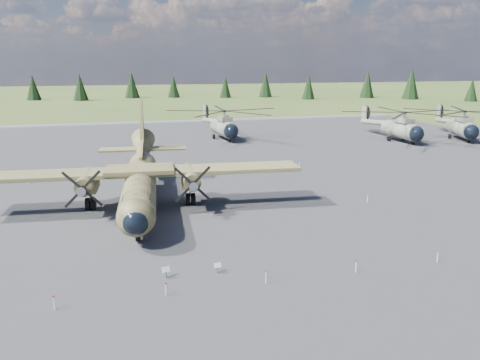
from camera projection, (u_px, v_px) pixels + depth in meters
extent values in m
plane|color=#4B5827|center=(196.00, 217.00, 40.40)|extent=(500.00, 500.00, 0.00)
cube|color=slate|center=(180.00, 188.00, 49.78)|extent=(120.00, 120.00, 0.04)
cylinder|color=#383C20|center=(140.00, 186.00, 41.68)|extent=(4.34, 18.24, 2.81)
sphere|color=#383C20|center=(136.00, 218.00, 33.06)|extent=(2.98, 2.98, 2.75)
sphere|color=black|center=(136.00, 221.00, 32.54)|extent=(2.19, 2.19, 2.02)
cube|color=black|center=(136.00, 201.00, 34.41)|extent=(2.14, 1.77, 0.55)
cone|color=#383C20|center=(143.00, 150.00, 52.74)|extent=(3.33, 7.11, 4.23)
cube|color=#959899|center=(141.00, 195.00, 42.92)|extent=(2.41, 6.16, 0.50)
cube|color=#323D1F|center=(140.00, 172.00, 41.88)|extent=(29.29, 5.88, 0.35)
cube|color=#383C20|center=(140.00, 169.00, 41.83)|extent=(6.31, 4.11, 0.35)
cylinder|color=#383C20|center=(87.00, 181.00, 40.97)|extent=(1.94, 5.33, 1.51)
cube|color=#383C20|center=(89.00, 186.00, 41.90)|extent=(1.79, 3.53, 0.80)
cone|color=gray|center=(82.00, 190.00, 37.86)|extent=(0.84, 0.96, 0.76)
cylinder|color=black|center=(91.00, 204.00, 42.32)|extent=(0.97, 1.18, 1.10)
cylinder|color=#383C20|center=(190.00, 176.00, 42.48)|extent=(1.94, 5.33, 1.51)
cube|color=#383C20|center=(190.00, 181.00, 43.41)|extent=(1.79, 3.53, 0.80)
cone|color=gray|center=(193.00, 185.00, 39.37)|extent=(0.84, 0.96, 0.76)
cylinder|color=black|center=(191.00, 199.00, 43.83)|extent=(0.97, 1.18, 1.10)
cube|color=#383C20|center=(142.00, 151.00, 48.95)|extent=(0.93, 7.58, 1.68)
cube|color=#323D1F|center=(143.00, 149.00, 53.20)|extent=(9.79, 3.02, 0.22)
cylinder|color=gray|center=(137.00, 226.00, 34.46)|extent=(0.15, 0.15, 0.90)
cylinder|color=black|center=(138.00, 235.00, 34.64)|extent=(0.43, 0.96, 0.94)
cylinder|color=gray|center=(224.00, 128.00, 80.40)|extent=(3.35, 7.90, 2.67)
sphere|color=black|center=(231.00, 132.00, 76.91)|extent=(2.67, 2.67, 2.46)
sphere|color=gray|center=(217.00, 125.00, 83.91)|extent=(2.67, 2.67, 2.46)
cube|color=gray|center=(225.00, 119.00, 79.60)|extent=(2.12, 3.57, 0.80)
cylinder|color=gray|center=(224.00, 114.00, 79.40)|extent=(0.42, 0.42, 1.07)
cylinder|color=gray|center=(211.00, 121.00, 87.47)|extent=(1.71, 9.17, 1.53)
cube|color=gray|center=(205.00, 112.00, 90.79)|extent=(0.37, 1.51, 2.56)
cylinder|color=black|center=(207.00, 112.00, 90.92)|extent=(0.31, 2.77, 2.78)
cylinder|color=black|center=(230.00, 140.00, 77.86)|extent=(0.36, 0.75, 0.73)
cylinder|color=black|center=(214.00, 136.00, 81.47)|extent=(0.40, 0.88, 0.85)
cylinder|color=gray|center=(214.00, 133.00, 81.34)|extent=(0.16, 0.16, 1.55)
cylinder|color=black|center=(229.00, 136.00, 82.43)|extent=(0.40, 0.88, 0.85)
cylinder|color=gray|center=(229.00, 132.00, 82.29)|extent=(0.16, 0.16, 1.55)
cylinder|color=gray|center=(402.00, 130.00, 77.90)|extent=(2.88, 7.79, 2.68)
sphere|color=black|center=(416.00, 134.00, 74.32)|extent=(2.53, 2.53, 2.47)
sphere|color=gray|center=(388.00, 127.00, 81.49)|extent=(2.53, 2.53, 2.47)
cube|color=gray|center=(404.00, 120.00, 77.08)|extent=(1.91, 3.48, 0.80)
cylinder|color=gray|center=(404.00, 115.00, 76.89)|extent=(0.40, 0.40, 1.07)
cylinder|color=gray|center=(376.00, 122.00, 85.14)|extent=(1.14, 9.17, 1.53)
cube|color=gray|center=(365.00, 113.00, 88.56)|extent=(0.27, 1.51, 2.57)
cylinder|color=black|center=(366.00, 113.00, 88.66)|extent=(0.14, 2.79, 2.79)
cylinder|color=black|center=(413.00, 143.00, 75.29)|extent=(0.32, 0.74, 0.73)
cylinder|color=black|center=(389.00, 139.00, 79.08)|extent=(0.34, 0.87, 0.86)
cylinder|color=gray|center=(389.00, 135.00, 78.95)|extent=(0.15, 0.15, 1.55)
cylinder|color=black|center=(404.00, 138.00, 79.87)|extent=(0.34, 0.87, 0.86)
cylinder|color=gray|center=(404.00, 135.00, 79.73)|extent=(0.15, 0.15, 1.55)
cylinder|color=gray|center=(462.00, 129.00, 79.88)|extent=(4.99, 8.14, 2.67)
sphere|color=black|center=(471.00, 132.00, 76.17)|extent=(3.11, 3.11, 2.46)
sphere|color=gray|center=(454.00, 126.00, 83.60)|extent=(3.11, 3.11, 2.46)
cube|color=gray|center=(464.00, 119.00, 79.05)|extent=(2.81, 3.82, 0.80)
cylinder|color=gray|center=(465.00, 114.00, 78.85)|extent=(0.49, 0.49, 1.07)
cylinder|color=gray|center=(446.00, 121.00, 87.38)|extent=(3.76, 8.93, 1.53)
cube|color=gray|center=(439.00, 112.00, 90.93)|extent=(0.70, 1.49, 2.56)
cylinder|color=black|center=(441.00, 112.00, 90.91)|extent=(0.95, 2.65, 2.78)
cylinder|color=black|center=(469.00, 141.00, 77.16)|extent=(0.52, 0.78, 0.73)
cylinder|color=black|center=(450.00, 136.00, 81.59)|extent=(0.58, 0.91, 0.85)
cylinder|color=gray|center=(450.00, 133.00, 81.45)|extent=(0.19, 0.19, 1.55)
cylinder|color=black|center=(467.00, 137.00, 81.40)|extent=(0.58, 0.91, 0.85)
cylinder|color=gray|center=(467.00, 133.00, 81.27)|extent=(0.19, 0.19, 1.55)
cube|color=gray|center=(166.00, 273.00, 28.91)|extent=(0.11, 0.11, 0.61)
cube|color=silver|center=(166.00, 269.00, 28.79)|extent=(0.53, 0.33, 0.34)
cube|color=gray|center=(217.00, 269.00, 29.60)|extent=(0.09, 0.09, 0.57)
cube|color=silver|center=(218.00, 265.00, 29.48)|extent=(0.48, 0.26, 0.32)
cylinder|color=silver|center=(54.00, 303.00, 25.17)|extent=(0.07, 0.07, 0.80)
cylinder|color=red|center=(53.00, 296.00, 25.07)|extent=(0.12, 0.12, 0.10)
cylinder|color=silver|center=(166.00, 289.00, 26.66)|extent=(0.07, 0.07, 0.80)
cylinder|color=red|center=(166.00, 283.00, 26.56)|extent=(0.12, 0.12, 0.10)
cylinder|color=silver|center=(266.00, 277.00, 28.15)|extent=(0.07, 0.07, 0.80)
cylinder|color=red|center=(266.00, 271.00, 28.05)|extent=(0.12, 0.12, 0.10)
cylinder|color=silver|center=(356.00, 267.00, 29.64)|extent=(0.07, 0.07, 0.80)
cylinder|color=red|center=(356.00, 261.00, 29.54)|extent=(0.12, 0.12, 0.10)
cylinder|color=silver|center=(438.00, 257.00, 31.13)|extent=(0.07, 0.07, 0.80)
cylinder|color=red|center=(438.00, 251.00, 31.03)|extent=(0.12, 0.12, 0.10)
cylinder|color=silver|center=(27.00, 180.00, 51.33)|extent=(0.07, 0.07, 0.80)
cylinder|color=red|center=(27.00, 177.00, 51.24)|extent=(0.12, 0.12, 0.10)
cylinder|color=silver|center=(103.00, 176.00, 53.32)|extent=(0.07, 0.07, 0.80)
cylinder|color=red|center=(103.00, 172.00, 53.22)|extent=(0.12, 0.12, 0.10)
cylinder|color=silver|center=(173.00, 172.00, 55.30)|extent=(0.07, 0.07, 0.80)
cylinder|color=red|center=(173.00, 169.00, 55.21)|extent=(0.12, 0.12, 0.10)
cylinder|color=silver|center=(239.00, 168.00, 57.29)|extent=(0.07, 0.07, 0.80)
cylinder|color=red|center=(239.00, 165.00, 57.19)|extent=(0.12, 0.12, 0.10)
cylinder|color=silver|center=(300.00, 164.00, 59.28)|extent=(0.07, 0.07, 0.80)
cylinder|color=red|center=(300.00, 161.00, 59.18)|extent=(0.12, 0.12, 0.10)
cylinder|color=silver|center=(368.00, 199.00, 44.40)|extent=(0.07, 0.07, 0.80)
cylinder|color=red|center=(368.00, 195.00, 44.30)|extent=(0.12, 0.12, 0.10)
cone|color=black|center=(472.00, 90.00, 159.83)|extent=(4.27, 4.27, 7.63)
cone|color=black|center=(411.00, 84.00, 169.30)|extent=(6.08, 6.08, 10.85)
cone|color=black|center=(367.00, 84.00, 176.02)|extent=(5.58, 5.58, 9.96)
cone|color=black|center=(309.00, 87.00, 168.81)|extent=(4.96, 4.96, 8.85)
cone|color=black|center=(266.00, 84.00, 178.98)|extent=(5.34, 5.34, 9.54)
cone|color=black|center=(225.00, 87.00, 176.21)|extent=(4.51, 4.51, 8.06)
cone|color=black|center=(173.00, 86.00, 177.38)|extent=(4.65, 4.65, 8.30)
cone|color=black|center=(132.00, 85.00, 174.87)|extent=(5.43, 5.43, 9.70)
cone|color=black|center=(80.00, 87.00, 162.64)|extent=(5.16, 5.16, 9.21)
cone|color=black|center=(33.00, 87.00, 164.43)|extent=(4.96, 4.96, 8.86)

